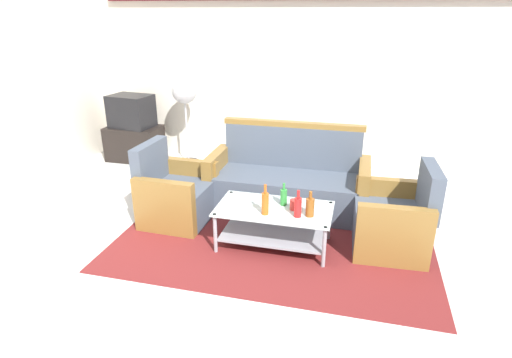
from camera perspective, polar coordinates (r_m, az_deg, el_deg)
The scene contains 15 objects.
ground_plane at distance 3.79m, azimuth -1.53°, elevation -12.73°, with size 14.00×14.00×0.00m, color white.
wall_back at distance 6.15m, azimuth 6.32°, elevation 15.42°, with size 6.52×0.19×2.80m.
rug at distance 4.37m, azimuth 2.69°, elevation -7.62°, with size 3.10×2.16×0.01m, color maroon.
couch at distance 4.84m, azimuth 4.34°, elevation -0.52°, with size 1.80×0.74×0.96m.
armchair_left at distance 4.65m, azimuth -10.87°, elevation -2.20°, with size 0.72×0.78×0.85m.
armchair_right at distance 4.23m, azimuth 18.24°, elevation -5.51°, with size 0.73×0.79×0.85m.
coffee_table at distance 4.06m, azimuth 2.47°, elevation -5.74°, with size 1.10×0.60×0.40m.
bottle_green at distance 4.04m, azimuth 3.78°, elevation -2.42°, with size 0.07×0.07×0.22m.
bottle_brown at distance 3.84m, azimuth 7.35°, elevation -3.76°, with size 0.08×0.08×0.24m.
bottle_red at distance 3.82m, azimuth 5.71°, elevation -3.77°, with size 0.07×0.07×0.26m.
bottle_orange at distance 3.84m, azimuth 1.25°, elevation -3.28°, with size 0.07×0.07×0.29m.
cup at distance 3.97m, azimuth 5.19°, elevation -3.49°, with size 0.08×0.08×0.10m, color red.
tv_stand at distance 6.75m, azimuth -16.14°, elevation 4.70°, with size 0.80×0.50×0.52m, color black.
television at distance 6.63m, azimuth -16.58°, elevation 8.84°, with size 0.65×0.52×0.48m.
pedestal_fan at distance 6.23m, azimuth -9.69°, elevation 11.02°, with size 0.36×0.36×1.27m.
Camera 1 is at (0.86, -3.00, 2.15)m, focal length 29.42 mm.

